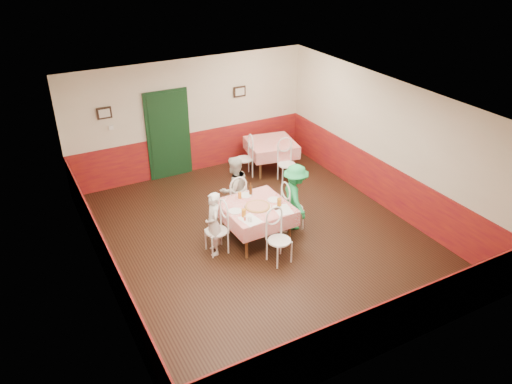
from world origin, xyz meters
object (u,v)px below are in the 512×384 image
chair_far (236,200)px  chair_near (279,241)px  second_table (271,156)px  diner_right (295,197)px  glass_b (279,202)px  beer_bottle (251,189)px  diner_left (214,224)px  glass_c (240,195)px  pizza (258,206)px  chair_second_b (287,164)px  diner_far (234,189)px  glass_a (244,213)px  chair_left (216,231)px  wallet (277,208)px  main_table (256,223)px  chair_right (293,208)px  chair_second_a (244,159)px

chair_far → chair_near: 1.70m
second_table → diner_right: 2.74m
diner_right → chair_far: bearing=61.1°
glass_b → beer_bottle: (-0.27, 0.65, 0.04)m
chair_near → diner_left: size_ratio=0.71×
glass_c → beer_bottle: size_ratio=0.53×
glass_b → diner_right: 0.59m
second_table → pizza: size_ratio=2.35×
glass_c → glass_b: bearing=-49.9°
chair_second_b → diner_far: 2.08m
chair_far → glass_c: size_ratio=7.15×
chair_far → chair_second_b: bearing=-148.0°
chair_second_b → diner_far: diner_far is taller
glass_a → diner_far: bearing=72.4°
chair_left → glass_b: glass_b is taller
wallet → glass_b: bearing=35.9°
diner_left → diner_right: (1.80, 0.05, 0.06)m
beer_bottle → glass_b: bearing=-67.1°
glass_b → pizza: bearing=157.7°
chair_left → glass_c: size_ratio=7.15×
second_table → glass_c: (-1.96, -2.18, 0.45)m
glass_c → beer_bottle: (0.25, 0.02, 0.06)m
glass_b → diner_far: bearing=109.9°
main_table → chair_right: (0.85, 0.02, 0.08)m
chair_second_b → chair_far: bearing=-141.5°
main_table → second_table: same height
glass_c → wallet: (0.43, -0.69, -0.05)m
second_table → diner_right: bearing=-109.7°
main_table → second_table: (1.82, 2.58, 0.00)m
chair_far → glass_a: 1.23m
chair_right → chair_near: bearing=140.0°
second_table → chair_second_a: (-0.75, 0.00, 0.08)m
chair_left → glass_a: glass_a is taller
beer_bottle → wallet: beer_bottle is taller
chair_far → diner_right: bearing=142.1°
second_table → chair_far: 2.53m
second_table → chair_left: 3.73m
glass_c → diner_left: diner_left is taller
second_table → chair_left: size_ratio=1.24×
glass_a → diner_far: (0.37, 1.16, -0.14)m
chair_right → beer_bottle: bearing=65.0°
chair_left → glass_a: size_ratio=5.79×
main_table → second_table: size_ratio=1.09×
second_table → glass_a: (-2.21, -2.85, 0.46)m
glass_c → diner_left: 0.89m
diner_far → chair_right: bearing=122.7°
diner_far → diner_left: bearing=34.3°
pizza → diner_far: bearing=91.4°
chair_second_a → glass_a: glass_a is taller
second_table → chair_near: size_ratio=1.24×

